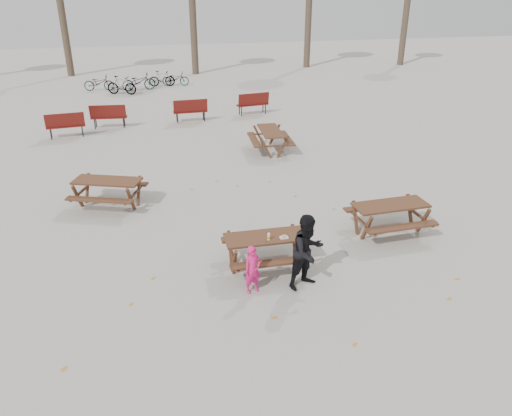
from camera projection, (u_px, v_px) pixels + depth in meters
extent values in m
plane|color=gray|center=(265.00, 266.00, 11.28)|extent=(80.00, 80.00, 0.00)
cube|color=#3B1E15|center=(266.00, 237.00, 10.96)|extent=(1.80, 0.70, 0.05)
cube|color=#3B1E15|center=(272.00, 263.00, 10.55)|extent=(1.80, 0.25, 0.05)
cube|color=#3B1E15|center=(260.00, 236.00, 11.62)|extent=(1.80, 0.25, 0.05)
cylinder|color=#3B1E15|center=(235.00, 263.00, 10.71)|extent=(0.08, 0.08, 0.73)
cylinder|color=#3B1E15|center=(230.00, 249.00, 11.24)|extent=(0.08, 0.08, 0.73)
cylinder|color=#3B1E15|center=(302.00, 255.00, 11.00)|extent=(0.08, 0.08, 0.73)
cylinder|color=#3B1E15|center=(294.00, 242.00, 11.53)|extent=(0.08, 0.08, 0.73)
cube|color=white|center=(284.00, 238.00, 10.85)|extent=(0.18, 0.11, 0.03)
ellipsoid|color=tan|center=(284.00, 236.00, 10.83)|extent=(0.14, 0.06, 0.05)
cylinder|color=silver|center=(269.00, 237.00, 10.77)|extent=(0.06, 0.06, 0.15)
cylinder|color=orange|center=(269.00, 237.00, 10.77)|extent=(0.07, 0.07, 0.05)
cylinder|color=white|center=(269.00, 233.00, 10.73)|extent=(0.03, 0.03, 0.02)
imported|color=#DD1B6B|center=(253.00, 270.00, 10.16)|extent=(0.45, 0.36, 1.06)
imported|color=black|center=(308.00, 252.00, 10.25)|extent=(0.98, 0.89, 1.64)
imported|color=black|center=(99.00, 83.00, 28.14)|extent=(1.72, 0.80, 0.87)
imported|color=black|center=(121.00, 85.00, 27.22)|extent=(1.71, 1.06, 1.00)
imported|color=black|center=(139.00, 82.00, 28.21)|extent=(1.93, 0.96, 0.97)
imported|color=black|center=(162.00, 79.00, 29.23)|extent=(1.52, 0.53, 0.90)
imported|color=black|center=(176.00, 79.00, 29.43)|extent=(1.61, 0.79, 0.81)
cylinder|color=#382B21|center=(64.00, 24.00, 31.15)|extent=(0.44, 0.44, 6.30)
cylinder|color=#382B21|center=(193.00, 26.00, 31.88)|extent=(0.44, 0.44, 5.95)
cylinder|color=#382B21|center=(308.00, 17.00, 34.15)|extent=(0.44, 0.44, 6.65)
cylinder|color=#382B21|center=(404.00, 27.00, 35.35)|extent=(0.44, 0.44, 5.25)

